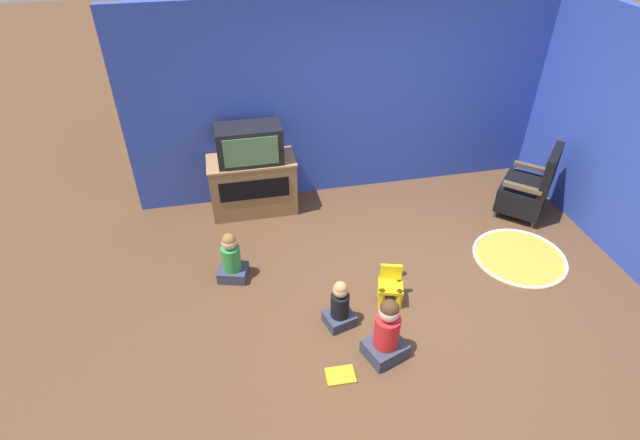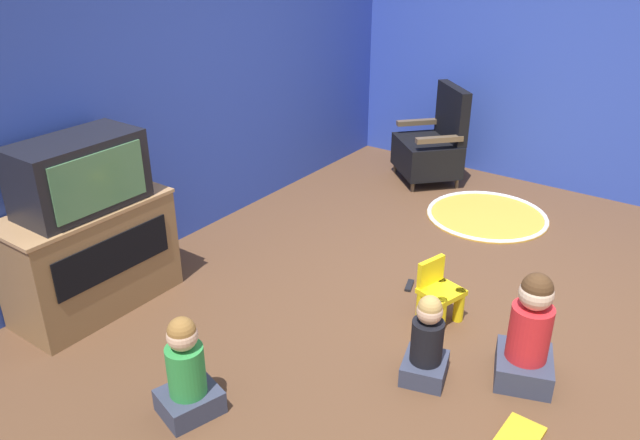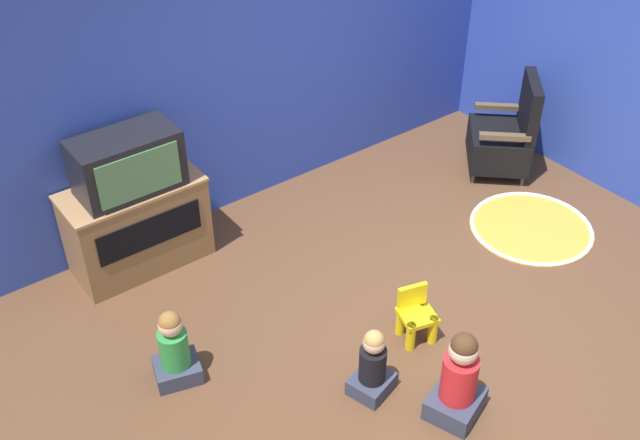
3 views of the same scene
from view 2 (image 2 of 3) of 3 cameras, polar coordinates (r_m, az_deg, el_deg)
name	(u,v)px [view 2 (image 2 of 3)]	position (r m, az deg, el deg)	size (l,w,h in m)	color
ground_plane	(452,296)	(4.56, 12.00, -6.79)	(30.00, 30.00, 0.00)	brown
wall_back	(188,78)	(5.15, -11.96, 12.55)	(5.56, 0.12, 2.56)	#2D47B2
wall_right	(620,61)	(6.30, 25.77, 12.97)	(0.12, 5.34, 2.56)	#2D47B2
tv_cabinet	(91,255)	(4.45, -20.18, -3.05)	(1.10, 0.53, 0.74)	brown
television	(79,174)	(4.19, -21.17, 3.96)	(0.79, 0.43, 0.46)	black
black_armchair	(432,146)	(6.41, 10.21, 6.67)	(0.84, 0.85, 0.96)	brown
yellow_kid_chair	(439,295)	(4.21, 10.81, -6.77)	(0.30, 0.30, 0.41)	yellow
play_mat	(487,215)	(5.81, 15.02, 0.40)	(1.07, 1.07, 0.04)	gold
child_watching_left	(427,343)	(3.66, 9.73, -11.07)	(0.34, 0.31, 0.55)	#33384C
child_watching_center	(529,335)	(3.75, 18.56, -9.98)	(0.44, 0.41, 0.70)	#33384C
child_watching_right	(186,373)	(3.44, -12.11, -13.50)	(0.37, 0.34, 0.60)	#33384C
book	(520,436)	(3.55, 17.81, -18.29)	(0.27, 0.20, 0.02)	gold
remote_control	(409,285)	(4.60, 8.18, -5.95)	(0.16, 0.09, 0.02)	black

